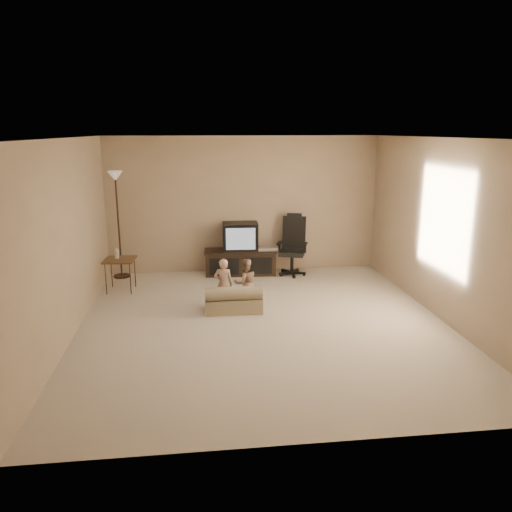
# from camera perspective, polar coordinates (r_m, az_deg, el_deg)

# --- Properties ---
(floor) EXTENTS (5.50, 5.50, 0.00)m
(floor) POSITION_cam_1_polar(r_m,az_deg,el_deg) (6.96, 0.86, -7.70)
(floor) COLOR beige
(floor) RESTS_ON ground
(room_shell) EXTENTS (5.50, 5.50, 5.50)m
(room_shell) POSITION_cam_1_polar(r_m,az_deg,el_deg) (6.54, 0.91, 4.73)
(room_shell) COLOR white
(room_shell) RESTS_ON floor
(tv_stand) EXTENTS (1.36, 0.56, 0.96)m
(tv_stand) POSITION_cam_1_polar(r_m,az_deg,el_deg) (9.19, -1.76, 0.36)
(tv_stand) COLOR black
(tv_stand) RESTS_ON floor
(office_chair) EXTENTS (0.65, 0.67, 1.11)m
(office_chair) POSITION_cam_1_polar(r_m,az_deg,el_deg) (9.19, 4.22, 0.35)
(office_chair) COLOR black
(office_chair) RESTS_ON floor
(side_table) EXTENTS (0.53, 0.53, 0.74)m
(side_table) POSITION_cam_1_polar(r_m,az_deg,el_deg) (8.48, -15.34, -0.43)
(side_table) COLOR brown
(side_table) RESTS_ON floor
(floor_lamp) EXTENTS (0.30, 0.30, 1.91)m
(floor_lamp) POSITION_cam_1_polar(r_m,az_deg,el_deg) (9.13, -15.62, 6.10)
(floor_lamp) COLOR black
(floor_lamp) RESTS_ON floor
(child_sofa) EXTENTS (0.84, 0.48, 0.41)m
(child_sofa) POSITION_cam_1_polar(r_m,az_deg,el_deg) (7.35, -2.60, -5.13)
(child_sofa) COLOR gray
(child_sofa) RESTS_ON floor
(toddler_left) EXTENTS (0.32, 0.27, 0.78)m
(toddler_left) POSITION_cam_1_polar(r_m,az_deg,el_deg) (7.38, -3.73, -3.23)
(toddler_left) COLOR tan
(toddler_left) RESTS_ON floor
(toddler_right) EXTENTS (0.39, 0.27, 0.74)m
(toddler_right) POSITION_cam_1_polar(r_m,az_deg,el_deg) (7.50, -1.21, -3.05)
(toddler_right) COLOR tan
(toddler_right) RESTS_ON floor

